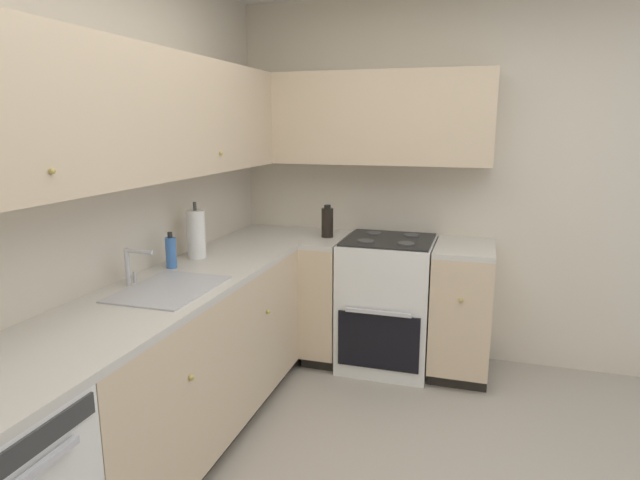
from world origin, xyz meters
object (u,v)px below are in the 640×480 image
(oven_range, at_px, (387,302))
(oil_bottle, at_px, (327,222))
(paper_towel_roll, at_px, (196,234))
(soap_bottle, at_px, (171,252))

(oven_range, distance_m, oil_bottle, 0.71)
(paper_towel_roll, bearing_deg, oil_bottle, -35.61)
(soap_bottle, bearing_deg, paper_towel_roll, -4.66)
(oven_range, bearing_deg, oil_bottle, 92.47)
(soap_bottle, relative_size, paper_towel_roll, 0.58)
(oven_range, xyz_separation_m, paper_towel_roll, (-0.83, 1.02, 0.59))
(oven_range, relative_size, paper_towel_roll, 3.05)
(oil_bottle, bearing_deg, oven_range, -87.53)
(soap_bottle, distance_m, paper_towel_roll, 0.25)
(paper_towel_roll, bearing_deg, soap_bottle, 175.34)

